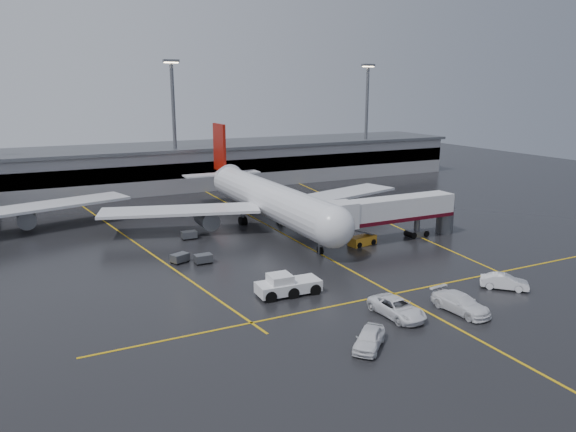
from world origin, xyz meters
name	(u,v)px	position (x,y,z in m)	size (l,w,h in m)	color
ground	(295,240)	(0.00, 0.00, 0.00)	(220.00, 220.00, 0.00)	black
apron_line_centre	(295,240)	(0.00, 0.00, 0.01)	(0.25, 90.00, 0.02)	gold
apron_line_stop	(394,294)	(0.00, -22.00, 0.01)	(60.00, 0.25, 0.02)	gold
apron_line_left	(131,240)	(-20.00, 10.00, 0.01)	(0.25, 70.00, 0.02)	gold
apron_line_right	(363,212)	(18.00, 10.00, 0.01)	(0.25, 70.00, 0.02)	gold
terminal	(192,165)	(0.00, 47.93, 4.32)	(122.00, 19.00, 8.60)	gray
light_mast_mid	(174,118)	(-5.00, 42.00, 14.47)	(3.00, 1.20, 25.45)	#595B60
light_mast_right	(367,113)	(40.00, 42.00, 14.47)	(3.00, 1.20, 25.45)	#595B60
main_airliner	(265,197)	(0.00, 9.70, 4.21)	(48.80, 45.60, 14.10)	silver
jet_bridge	(394,212)	(11.87, -6.00, 3.93)	(19.90, 3.40, 6.05)	silver
pushback_tractor	(287,286)	(-9.75, -17.36, 0.92)	(6.55, 3.01, 2.30)	silver
belt_loader	(362,240)	(6.99, -5.96, 0.60)	(4.08, 2.40, 2.43)	orange
service_van_a	(397,308)	(-3.14, -26.56, 0.83)	(2.74, 5.95, 1.65)	white
service_van_b	(461,303)	(2.74, -28.36, 0.86)	(2.41, 5.93, 1.72)	white
service_van_c	(504,282)	(11.03, -25.91, 0.78)	(1.64, 4.71, 1.55)	white
service_van_d	(369,338)	(-8.87, -30.45, 0.80)	(1.89, 4.69, 1.60)	white
baggage_cart_a	(203,258)	(-14.24, -4.20, 0.63)	(2.00, 1.31, 1.12)	#595B60
baggage_cart_b	(180,258)	(-16.65, -2.70, 0.63)	(2.35, 1.99, 1.12)	#595B60
baggage_cart_c	(189,235)	(-12.76, 6.83, 0.63)	(2.01, 1.31, 1.12)	#595B60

